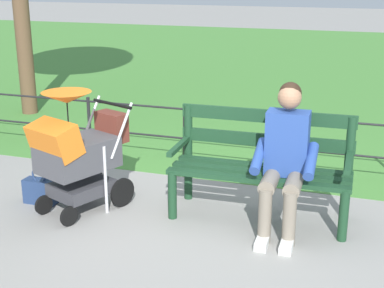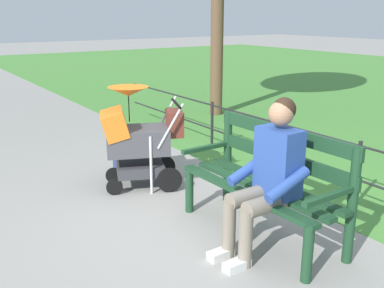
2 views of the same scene
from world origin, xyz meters
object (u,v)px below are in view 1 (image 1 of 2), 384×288
at_px(park_bench, 262,161).
at_px(handbag, 40,191).
at_px(person_on_bench, 285,155).
at_px(stroller, 77,150).

distance_m(park_bench, handbag, 2.15).
xyz_separation_m(park_bench, handbag, (2.07, 0.42, -0.40)).
relative_size(person_on_bench, handbag, 3.45).
bearing_deg(park_bench, person_on_bench, 136.84).
bearing_deg(person_on_bench, park_bench, -43.16).
bearing_deg(handbag, park_bench, -168.43).
xyz_separation_m(person_on_bench, handbag, (2.31, 0.20, -0.55)).
bearing_deg(person_on_bench, stroller, 7.12).
bearing_deg(stroller, person_on_bench, -172.88).
bearing_deg(person_on_bench, handbag, 4.99).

